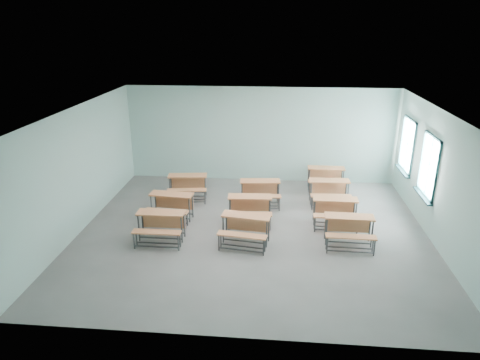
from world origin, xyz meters
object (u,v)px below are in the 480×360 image
object	(u,v)px
desk_unit_r0c0	(160,223)
desk_unit_r0c1	(245,226)
desk_unit_r3c2	(326,176)
desk_unit_r1c2	(335,208)
desk_unit_r2c0	(188,184)
desk_unit_r2c1	(260,189)
desk_unit_r0c2	(349,227)
desk_unit_r1c0	(171,203)
desk_unit_r1c1	(250,206)
desk_unit_r2c2	(330,189)

from	to	relation	value
desk_unit_r0c0	desk_unit_r0c1	bearing A→B (deg)	0.41
desk_unit_r0c0	desk_unit_r0c1	world-z (taller)	same
desk_unit_r3c2	desk_unit_r1c2	bearing A→B (deg)	-90.00
desk_unit_r1c2	desk_unit_r2c0	bearing A→B (deg)	162.13
desk_unit_r2c1	desk_unit_r3c2	xyz separation A→B (m)	(2.07, 1.40, 0.00)
desk_unit_r0c2	desk_unit_r1c0	world-z (taller)	same
desk_unit_r3c2	desk_unit_r1c1	bearing A→B (deg)	-130.77
desk_unit_r2c1	desk_unit_r1c0	bearing A→B (deg)	-157.22
desk_unit_r0c0	desk_unit_r0c1	distance (m)	2.11
desk_unit_r0c0	desk_unit_r1c1	world-z (taller)	same
desk_unit_r1c1	desk_unit_r1c2	distance (m)	2.29
desk_unit_r0c2	desk_unit_r2c2	size ratio (longest dim) A/B	0.99
desk_unit_r1c2	desk_unit_r2c0	distance (m)	4.56
desk_unit_r1c1	desk_unit_r2c0	distance (m)	2.53
desk_unit_r0c0	desk_unit_r1c0	distance (m)	1.21
desk_unit_r1c1	desk_unit_r2c2	xyz separation A→B (m)	(2.29, 1.46, 0.00)
desk_unit_r0c0	desk_unit_r0c2	xyz separation A→B (m)	(4.64, 0.19, 0.00)
desk_unit_r1c1	desk_unit_r1c2	size ratio (longest dim) A/B	1.02
desk_unit_r1c0	desk_unit_r2c2	world-z (taller)	same
desk_unit_r2c0	desk_unit_r1c2	bearing A→B (deg)	-25.94
desk_unit_r1c2	desk_unit_r0c1	bearing A→B (deg)	-150.53
desk_unit_r2c0	desk_unit_r3c2	world-z (taller)	same
desk_unit_r1c1	desk_unit_r3c2	bearing A→B (deg)	45.84
desk_unit_r2c1	desk_unit_r2c2	xyz separation A→B (m)	(2.06, 0.21, 0.00)
desk_unit_r0c1	desk_unit_r2c2	xyz separation A→B (m)	(2.32, 2.66, 0.00)
desk_unit_r0c0	desk_unit_r0c2	bearing A→B (deg)	2.13
desk_unit_r0c1	desk_unit_r0c2	xyz separation A→B (m)	(2.53, 0.16, 0.00)
desk_unit_r0c0	desk_unit_r2c1	bearing A→B (deg)	46.05
desk_unit_r2c1	desk_unit_r2c2	world-z (taller)	same
desk_unit_r0c1	desk_unit_r1c1	size ratio (longest dim) A/B	1.05
desk_unit_r1c0	desk_unit_r1c1	distance (m)	2.18
desk_unit_r2c0	desk_unit_r2c1	size ratio (longest dim) A/B	1.02
desk_unit_r0c0	desk_unit_r1c0	world-z (taller)	same
desk_unit_r0c1	desk_unit_r1c1	bearing A→B (deg)	96.46
desk_unit_r0c1	desk_unit_r2c1	xyz separation A→B (m)	(0.26, 2.45, 0.00)
desk_unit_r1c1	desk_unit_r2c1	world-z (taller)	same
desk_unit_r0c0	desk_unit_r1c1	size ratio (longest dim) A/B	0.97
desk_unit_r0c1	desk_unit_r1c0	size ratio (longest dim) A/B	1.03
desk_unit_r0c0	desk_unit_r1c1	xyz separation A→B (m)	(2.14, 1.23, 0.00)
desk_unit_r0c1	desk_unit_r2c0	xyz separation A→B (m)	(-1.99, 2.73, 0.00)
desk_unit_r0c0	desk_unit_r2c0	world-z (taller)	same
desk_unit_r1c0	desk_unit_r2c1	bearing A→B (deg)	32.79
desk_unit_r1c0	desk_unit_r1c2	distance (m)	4.46
desk_unit_r0c1	desk_unit_r2c2	bearing A→B (deg)	56.89
desk_unit_r1c1	desk_unit_r2c0	size ratio (longest dim) A/B	0.96
desk_unit_r0c1	desk_unit_r3c2	distance (m)	4.50
desk_unit_r1c0	desk_unit_r2c1	distance (m)	2.72
desk_unit_r0c2	desk_unit_r1c2	size ratio (longest dim) A/B	1.00
desk_unit_r0c2	desk_unit_r1c2	distance (m)	1.11
desk_unit_r2c0	desk_unit_r2c1	bearing A→B (deg)	-14.14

